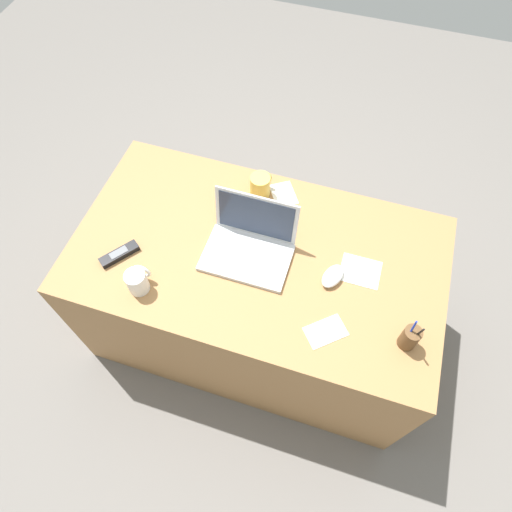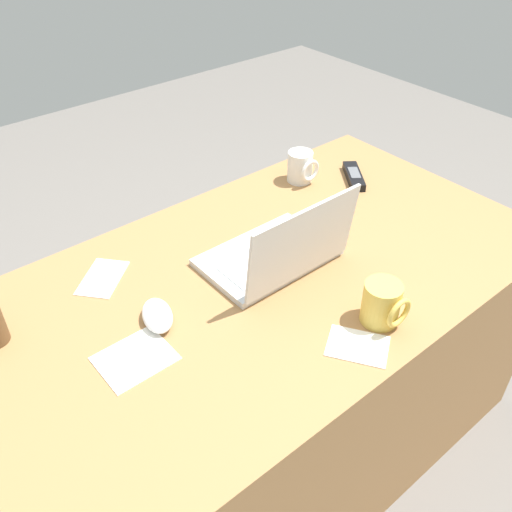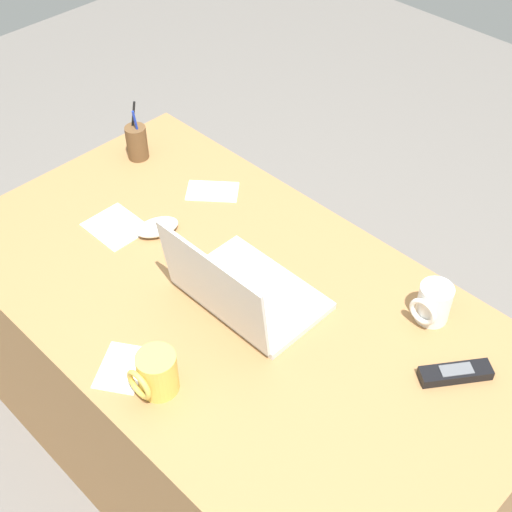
# 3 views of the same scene
# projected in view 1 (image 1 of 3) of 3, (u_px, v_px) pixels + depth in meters

# --- Properties ---
(ground_plane) EXTENTS (6.00, 6.00, 0.00)m
(ground_plane) POSITION_uv_depth(u_px,v_px,m) (257.00, 324.00, 2.41)
(ground_plane) COLOR slate
(desk) EXTENTS (1.49, 0.83, 0.71)m
(desk) POSITION_uv_depth(u_px,v_px,m) (257.00, 293.00, 2.11)
(desk) COLOR #9E7042
(desk) RESTS_ON ground
(laptop) EXTENTS (0.34, 0.25, 0.23)m
(laptop) POSITION_uv_depth(u_px,v_px,m) (250.00, 244.00, 1.77)
(laptop) COLOR silver
(laptop) RESTS_ON desk
(computer_mouse) EXTENTS (0.10, 0.13, 0.04)m
(computer_mouse) POSITION_uv_depth(u_px,v_px,m) (333.00, 276.00, 1.73)
(computer_mouse) COLOR white
(computer_mouse) RESTS_ON desk
(coffee_mug_white) EXTENTS (0.09, 0.10, 0.10)m
(coffee_mug_white) POSITION_uv_depth(u_px,v_px,m) (260.00, 185.00, 1.92)
(coffee_mug_white) COLOR #E0BC4C
(coffee_mug_white) RESTS_ON desk
(coffee_mug_tall) EXTENTS (0.08, 0.09, 0.10)m
(coffee_mug_tall) POSITION_uv_depth(u_px,v_px,m) (138.00, 281.00, 1.68)
(coffee_mug_tall) COLOR white
(coffee_mug_tall) RESTS_ON desk
(cordless_phone) EXTENTS (0.13, 0.15, 0.03)m
(cordless_phone) POSITION_uv_depth(u_px,v_px,m) (119.00, 254.00, 1.79)
(cordless_phone) COLOR black
(cordless_phone) RESTS_ON desk
(pen_holder) EXTENTS (0.06, 0.06, 0.18)m
(pen_holder) POSITION_uv_depth(u_px,v_px,m) (410.00, 338.00, 1.56)
(pen_holder) COLOR brown
(pen_holder) RESTS_ON desk
(paper_note_near_laptop) EXTENTS (0.15, 0.13, 0.00)m
(paper_note_near_laptop) POSITION_uv_depth(u_px,v_px,m) (360.00, 271.00, 1.76)
(paper_note_near_laptop) COLOR white
(paper_note_near_laptop) RESTS_ON desk
(paper_note_left) EXTENTS (0.17, 0.16, 0.00)m
(paper_note_left) POSITION_uv_depth(u_px,v_px,m) (326.00, 331.00, 1.63)
(paper_note_left) COLOR white
(paper_note_left) RESTS_ON desk
(paper_note_right) EXTENTS (0.15, 0.16, 0.00)m
(paper_note_right) POSITION_uv_depth(u_px,v_px,m) (283.00, 194.00, 1.96)
(paper_note_right) COLOR white
(paper_note_right) RESTS_ON desk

